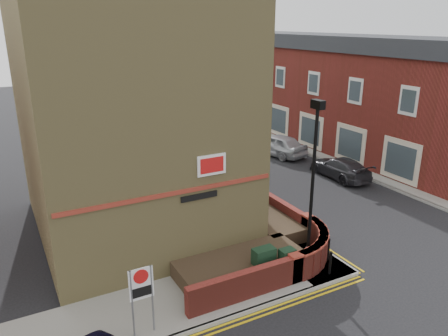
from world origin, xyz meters
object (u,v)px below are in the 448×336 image
at_px(lamppost, 312,186).
at_px(silver_car_near, 206,155).
at_px(zone_sign, 142,289).
at_px(utility_cabinet_large, 264,263).

distance_m(lamppost, silver_car_near, 13.23).
bearing_deg(silver_car_near, zone_sign, -127.66).
bearing_deg(zone_sign, lamppost, 6.07).
bearing_deg(zone_sign, utility_cabinet_large, 9.69).
relative_size(lamppost, utility_cabinet_large, 5.25).
distance_m(lamppost, utility_cabinet_large, 3.24).
bearing_deg(lamppost, silver_car_near, 81.11).
relative_size(zone_sign, silver_car_near, 0.46).
bearing_deg(zone_sign, silver_car_near, 57.54).
relative_size(lamppost, silver_car_near, 1.31).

